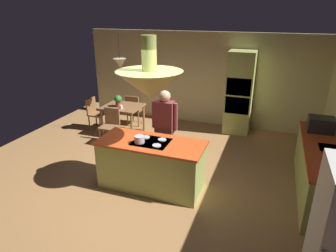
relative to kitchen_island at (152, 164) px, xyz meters
The scene contains 18 objects.
ground 0.50m from the kitchen_island, 90.00° to the left, with size 8.16×8.16×0.00m, color #9E7042.
wall_back 3.74m from the kitchen_island, 90.00° to the left, with size 6.80×0.10×2.55m, color beige.
kitchen_island is the anchor object (origin of this frame).
counter_run_right 2.95m from the kitchen_island, 15.72° to the left, with size 0.73×2.51×0.91m.
oven_tower 3.48m from the kitchen_island, 71.26° to the left, with size 0.66×0.62×2.14m.
dining_table 2.71m from the kitchen_island, 128.99° to the left, with size 0.97×0.84×0.76m.
person_at_island 0.85m from the kitchen_island, 89.97° to the left, with size 0.53×0.22×1.67m.
range_hood 1.50m from the kitchen_island, 90.00° to the left, with size 1.10×1.10×1.00m.
pendant_light_over_table 3.04m from the kitchen_island, 128.99° to the left, with size 0.32×0.32×0.82m.
chair_facing_island 2.24m from the kitchen_island, 139.36° to the left, with size 0.40×0.40×0.87m.
chair_by_back_wall 3.23m from the kitchen_island, 121.81° to the left, with size 0.40×0.40×0.87m.
chair_at_corner 3.31m from the kitchen_island, 140.68° to the left, with size 0.40×0.40×0.87m.
potted_plant_on_table 2.72m from the kitchen_island, 131.26° to the left, with size 0.20×0.20×0.30m.
cup_on_table 2.52m from the kitchen_island, 130.68° to the left, with size 0.07×0.07×0.09m, color white.
canister_flour 2.90m from the kitchen_island, ahead, with size 0.14×0.14×0.18m, color #E0B78C.
canister_sugar 2.91m from the kitchen_island, ahead, with size 0.12×0.12×0.15m, color silver.
microwave_on_counter 3.29m from the kitchen_island, 28.50° to the left, with size 0.46×0.36×0.28m, color #232326.
cooking_pot_on_cooktop 0.57m from the kitchen_island, 140.91° to the right, with size 0.18×0.18×0.12m, color #B2B2B7.
Camera 1 is at (1.89, -4.51, 3.06)m, focal length 31.40 mm.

